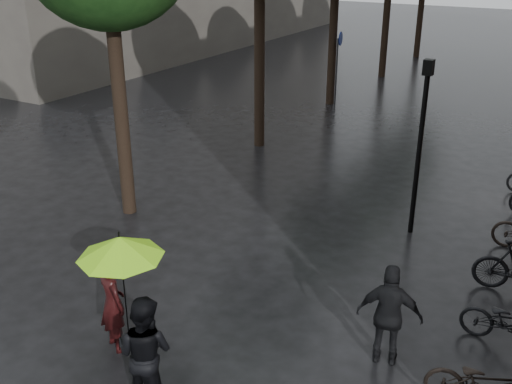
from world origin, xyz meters
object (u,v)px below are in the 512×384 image
Objects in this scene: person_black at (145,352)px; lamp_post at (421,132)px; person_burgundy at (112,303)px; pedestrian_walking at (389,315)px.

lamp_post is (1.64, 7.18, 1.48)m from person_black.
lamp_post is at bearing -91.77° from person_burgundy.
pedestrian_walking is 0.44× the size of lamp_post.
person_black is 7.52m from lamp_post.
lamp_post is (2.92, 6.45, 1.53)m from person_burgundy.
lamp_post reaches higher than person_black.
person_burgundy is 4.29m from pedestrian_walking.
pedestrian_walking is at bearing -132.41° from person_burgundy.
person_burgundy is at bearing -37.44° from person_black.
pedestrian_walking is at bearing -78.11° from lamp_post.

